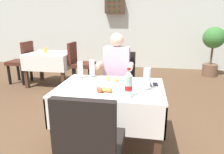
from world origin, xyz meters
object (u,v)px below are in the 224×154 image
Objects in this scene: background_table_tumbler at (45,50)px; potted_plant_corner at (213,45)px; chair_far_diner_seat at (120,81)px; plate_near_camera at (104,91)px; chair_near_camera_side at (91,144)px; wall_bottle_rack at (115,6)px; beer_glass_left at (92,68)px; background_chair_left at (22,60)px; background_chair_right at (80,62)px; beer_glass_middle at (80,70)px; plate_far_diner at (113,80)px; background_dining_table at (50,61)px; seated_diner_far at (116,72)px; napkin_cutlery_set at (150,84)px; cola_bottle_primary at (129,85)px; main_dining_table at (110,101)px; beer_glass_right at (147,79)px.

potted_plant_corner reaches higher than background_table_tumbler.
plate_near_camera is at bearing -91.31° from chair_far_diner_seat.
wall_bottle_rack is at bearing 97.08° from chair_near_camera_side.
wall_bottle_rack reaches higher than beer_glass_left.
chair_near_camera_side is 0.76× the size of potted_plant_corner.
background_chair_right is at bearing 0.00° from background_chair_left.
background_chair_left reaches higher than beer_glass_middle.
plate_far_diner is 2.63m from background_table_tumbler.
background_dining_table is (-1.72, 2.30, -0.21)m from plate_near_camera.
chair_near_camera_side is (0.00, -1.62, 0.00)m from chair_far_diner_seat.
potted_plant_corner is (2.04, 4.28, 0.26)m from chair_near_camera_side.
background_chair_right is at bearing 0.50° from background_table_tumbler.
seated_diner_far is at bearing -80.53° from wall_bottle_rack.
napkin_cutlery_set is 1.76× the size of background_table_tumbler.
background_dining_table is (-1.75, 2.89, -0.01)m from chair_near_camera_side.
chair_near_camera_side is 0.62m from plate_near_camera.
background_chair_right reaches higher than beer_glass_middle.
seated_diner_far reaches higher than plate_near_camera.
cola_bottle_primary reaches higher than beer_glass_middle.
beer_glass_middle is 0.38× the size of wall_bottle_rack.
plate_near_camera is at bearing -63.55° from beer_glass_left.
napkin_cutlery_set is at bearing 38.67° from plate_near_camera.
main_dining_table is at bearing 128.11° from cola_bottle_primary.
background_table_tumbler reaches higher than main_dining_table.
background_chair_left is (-2.86, 1.94, -0.18)m from napkin_cutlery_set.
napkin_cutlery_set is at bearing -5.71° from plate_far_diner.
beer_glass_right is (0.39, -0.06, 0.29)m from main_dining_table.
plate_near_camera is 0.99× the size of beer_glass_left.
potted_plant_corner reaches higher than chair_far_diner_seat.
cola_bottle_primary is at bearing -51.89° from main_dining_table.
background_table_tumbler is at bearing 127.91° from beer_glass_middle.
plate_far_diner is 1.14× the size of beer_glass_middle.
beer_glass_middle is 4.06m from potted_plant_corner.
background_chair_left is 3.00m from wall_bottle_rack.
chair_near_camera_side reaches higher than background_dining_table.
beer_glass_middle is (-0.42, -0.55, 0.29)m from chair_far_diner_seat.
potted_plant_corner is at bearing 64.15° from napkin_cutlery_set.
beer_glass_right reaches higher than plate_near_camera.
background_chair_left is at bearing 180.00° from background_dining_table.
plate_far_diner is (-0.01, 1.00, 0.19)m from chair_near_camera_side.
beer_glass_left is (-0.27, 0.54, 0.09)m from plate_near_camera.
beer_glass_middle is at bearing -152.81° from beer_glass_left.
chair_far_diner_seat is 3.98× the size of plate_far_diner.
beer_glass_right is 3.90m from potted_plant_corner.
seated_diner_far is at bearing 91.60° from chair_near_camera_side.
background_chair_right is at bearing -155.78° from potted_plant_corner.
chair_near_camera_side reaches higher than beer_glass_middle.
beer_glass_left is at bearing 130.32° from cola_bottle_primary.
cola_bottle_primary is at bearing -79.26° from wall_bottle_rack.
beer_glass_right is 0.42× the size of wall_bottle_rack.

